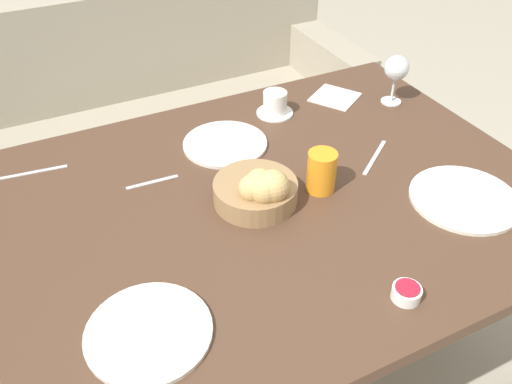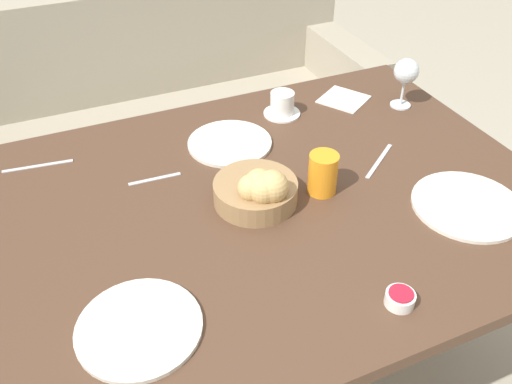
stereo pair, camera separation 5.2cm
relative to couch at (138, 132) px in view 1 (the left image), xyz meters
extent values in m
plane|color=#A89E89|center=(0.08, -1.09, -0.31)|extent=(10.00, 10.00, 0.00)
cube|color=#4C3323|center=(0.08, -1.09, 0.38)|extent=(1.36, 1.04, 0.03)
cube|color=#4C3323|center=(-0.55, -0.62, 0.03)|extent=(0.06, 0.06, 0.67)
cube|color=#4C3323|center=(0.71, -0.62, 0.03)|extent=(0.06, 0.06, 0.67)
cube|color=#9E937F|center=(0.00, -0.05, -0.10)|extent=(1.88, 0.70, 0.41)
cube|color=#9E937F|center=(0.00, 0.20, 0.33)|extent=(1.88, 0.20, 0.45)
cube|color=#9E937F|center=(0.87, -0.05, 0.00)|extent=(0.14, 0.70, 0.61)
cylinder|color=#99754C|center=(0.02, -1.09, 0.43)|extent=(0.21, 0.21, 0.05)
sphere|color=tan|center=(0.02, -1.14, 0.48)|extent=(0.07, 0.07, 0.07)
sphere|color=tan|center=(0.04, -1.15, 0.48)|extent=(0.08, 0.08, 0.08)
sphere|color=tan|center=(0.02, -1.12, 0.48)|extent=(0.07, 0.07, 0.07)
sphere|color=tan|center=(0.00, -1.13, 0.47)|extent=(0.06, 0.06, 0.06)
cylinder|color=silver|center=(-0.33, -1.36, 0.41)|extent=(0.24, 0.24, 0.01)
cylinder|color=silver|center=(0.48, -1.32, 0.41)|extent=(0.27, 0.27, 0.01)
cylinder|color=silver|center=(0.06, -0.83, 0.41)|extent=(0.24, 0.24, 0.01)
cylinder|color=orange|center=(0.19, -1.12, 0.45)|extent=(0.07, 0.07, 0.11)
cylinder|color=silver|center=(0.63, -0.84, 0.40)|extent=(0.06, 0.06, 0.00)
cylinder|color=silver|center=(0.63, -0.84, 0.44)|extent=(0.01, 0.01, 0.07)
sphere|color=silver|center=(0.63, -0.84, 0.52)|extent=(0.08, 0.08, 0.08)
cylinder|color=white|center=(0.27, -0.74, 0.40)|extent=(0.11, 0.11, 0.01)
cylinder|color=white|center=(0.27, -0.74, 0.44)|extent=(0.07, 0.07, 0.07)
cylinder|color=white|center=(0.15, -1.50, 0.41)|extent=(0.06, 0.06, 0.03)
cylinder|color=#A3192D|center=(0.15, -1.50, 0.43)|extent=(0.05, 0.05, 0.00)
cube|color=#B7B7BC|center=(0.40, -1.07, 0.40)|extent=(0.15, 0.12, 0.00)
cube|color=#B7B7BC|center=(-0.45, -0.73, 0.40)|extent=(0.18, 0.03, 0.00)
cube|color=#B7B7BC|center=(-0.18, -0.91, 0.40)|extent=(0.14, 0.02, 0.00)
cube|color=silver|center=(0.49, -0.73, 0.40)|extent=(0.18, 0.18, 0.00)
camera|label=1|loc=(-0.44, -2.02, 1.24)|focal=38.00mm
camera|label=2|loc=(-0.39, -2.04, 1.24)|focal=38.00mm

